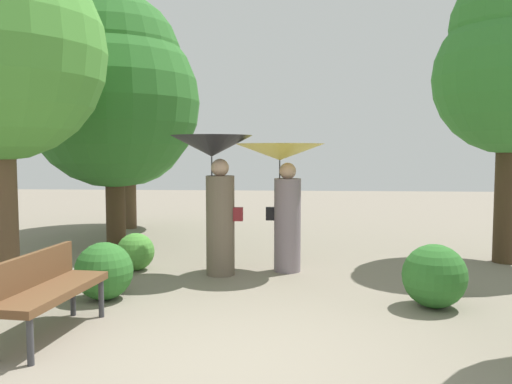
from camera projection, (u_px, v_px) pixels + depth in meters
The scene contains 10 objects.
ground_plane at pixel (227, 359), 4.64m from camera, with size 40.00×40.00×0.00m, color gray.
person_left at pixel (215, 175), 7.73m from camera, with size 1.21×1.21×2.08m.
person_right at pixel (282, 177), 7.97m from camera, with size 1.37×1.37×1.96m.
park_bench at pixel (46, 286), 5.17m from camera, with size 0.63×1.54×0.83m.
tree_near_left at pixel (128, 116), 12.34m from camera, with size 2.85×2.85×4.25m.
tree_mid_right at pixel (512, 62), 8.45m from camera, with size 2.49×2.49×4.85m.
tree_far_back at pixel (113, 89), 10.07m from camera, with size 3.33×3.33×4.88m.
bush_path_left at pixel (136, 252), 8.09m from camera, with size 0.58×0.58×0.58m, color #4C9338.
bush_path_right at pixel (434, 276), 6.15m from camera, with size 0.75×0.75×0.75m, color #2D6B28.
bush_far_side at pixel (104, 271), 6.49m from camera, with size 0.72×0.72×0.72m, color #2D6B28.
Camera 1 is at (0.57, -4.48, 1.84)m, focal length 36.72 mm.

